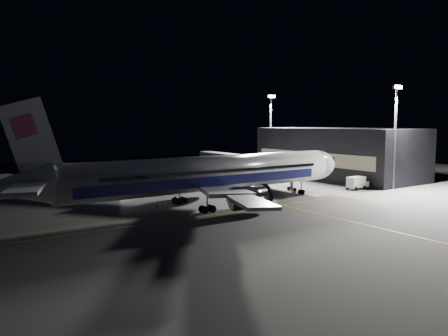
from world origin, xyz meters
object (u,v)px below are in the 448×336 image
floodlight_mast_south (395,128)px  baggage_tug (118,191)px  jet_bridge (249,162)px  safety_cone_a (162,205)px  safety_cone_b (176,196)px  safety_cone_c (158,205)px  service_truck (358,182)px  floodlight_mast_north (271,126)px  airliner (203,175)px

floodlight_mast_south → baggage_tug: (-48.15, 24.76, -11.58)m
jet_bridge → safety_cone_a: 31.91m
jet_bridge → safety_cone_b: jet_bridge is taller
floodlight_mast_south → safety_cone_c: bearing=168.0°
service_truck → floodlight_mast_north: bearing=77.2°
floodlight_mast_north → safety_cone_b: 47.86m
floodlight_mast_north → safety_cone_a: floodlight_mast_north is taller
baggage_tug → safety_cone_a: 14.87m
airliner → floodlight_mast_south: size_ratio=2.97×
service_truck → baggage_tug: size_ratio=2.04×
airliner → safety_cone_b: bearing=88.0°
jet_bridge → safety_cone_c: 32.66m
airliner → floodlight_mast_north: size_ratio=2.97×
service_truck → floodlight_mast_south: bearing=-37.2°
airliner → safety_cone_a: bearing=142.7°
baggage_tug → safety_cone_c: 14.79m
jet_bridge → airliner: bearing=-142.0°
jet_bridge → safety_cone_a: size_ratio=66.34×
floodlight_mast_south → safety_cone_b: bearing=158.6°
airliner → safety_cone_a: (-5.24, 4.00, -4.90)m
floodlight_mast_north → baggage_tug: size_ratio=8.23×
jet_bridge → baggage_tug: bearing=178.7°
floodlight_mast_north → service_truck: bearing=-99.9°
jet_bridge → safety_cone_c: size_ratio=51.27×
safety_cone_a → service_truck: bearing=-8.4°
service_truck → safety_cone_a: (-40.39, 5.98, -1.12)m
floodlight_mast_north → floodlight_mast_south: size_ratio=1.00×
airliner → floodlight_mast_north: 52.56m
jet_bridge → baggage_tug: 30.40m
baggage_tug → safety_cone_a: baggage_tug is taller
floodlight_mast_north → service_truck: 36.19m
floodlight_mast_south → service_truck: bearing=145.7°
jet_bridge → service_truck: (12.07, -20.03, -3.21)m
jet_bridge → baggage_tug: size_ratio=13.67×
floodlight_mast_south → baggage_tug: floodlight_mast_south is taller
airliner → safety_cone_c: bearing=146.7°
floodlight_mast_south → safety_cone_b: size_ratio=39.94×
airliner → safety_cone_c: (-6.10, 4.00, -4.83)m
jet_bridge → safety_cone_b: (-22.74, -8.08, -4.32)m
airliner → service_truck: airliner is taller
safety_cone_c → service_truck: bearing=-8.2°
airliner → jet_bridge: bearing=38.0°
jet_bridge → safety_cone_a: bearing=-153.6°
floodlight_mast_south → safety_cone_a: floodlight_mast_south is taller
safety_cone_a → safety_cone_b: (5.59, 5.98, -0.00)m
service_truck → baggage_tug: bearing=150.9°
jet_bridge → floodlight_mast_north: bearing=37.7°
jet_bridge → floodlight_mast_north: size_ratio=1.66×
jet_bridge → floodlight_mast_south: size_ratio=1.66×
safety_cone_b → floodlight_mast_north: bearing=28.4°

